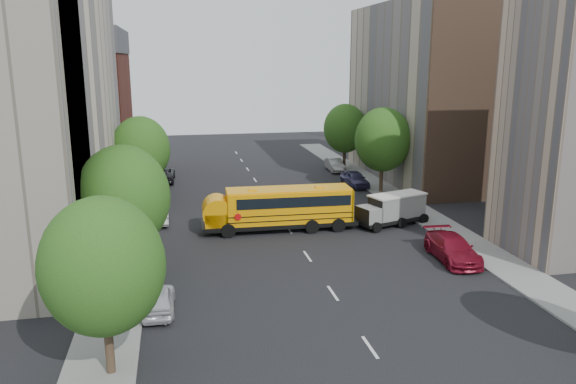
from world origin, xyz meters
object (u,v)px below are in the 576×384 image
object	(u,v)px
street_tree_1	(124,197)
school_bus	(278,207)
parked_car_0	(159,299)
safari_truck	(392,209)
parked_car_3	(452,248)
street_tree_4	(383,140)
street_tree_0	(103,266)
street_tree_5	(345,128)
parked_car_5	(335,165)
parked_car_2	(162,174)
street_tree_2	(141,150)
parked_car_4	(355,179)
parked_car_1	(158,213)

from	to	relation	value
street_tree_1	school_bus	distance (m)	13.35
street_tree_1	parked_car_0	size ratio (longest dim) A/B	2.00
safari_truck	parked_car_0	size ratio (longest dim) A/B	1.50
parked_car_3	street_tree_4	bearing A→B (deg)	86.76
street_tree_1	parked_car_0	world-z (taller)	street_tree_1
street_tree_0	school_bus	size ratio (longest dim) A/B	0.64
street_tree_4	school_bus	distance (m)	15.79
street_tree_4	street_tree_5	world-z (taller)	street_tree_4
street_tree_0	parked_car_3	xyz separation A→B (m)	(19.82, 9.51, -3.85)
street_tree_4	safari_truck	world-z (taller)	street_tree_4
street_tree_1	parked_car_5	xyz separation A→B (m)	(20.60, 29.03, -4.24)
school_bus	parked_car_2	size ratio (longest dim) A/B	2.06
safari_truck	parked_car_3	distance (m)	8.14
street_tree_2	parked_car_0	world-z (taller)	street_tree_2
street_tree_5	parked_car_0	world-z (taller)	street_tree_5
parked_car_0	parked_car_5	xyz separation A→B (m)	(18.83, 33.49, 0.04)
safari_truck	parked_car_4	distance (m)	13.49
street_tree_5	school_bus	size ratio (longest dim) A/B	0.65
street_tree_5	parked_car_0	bearing A→B (deg)	-120.42
street_tree_4	parked_car_5	distance (m)	11.95
parked_car_3	parked_car_2	bearing A→B (deg)	127.21
street_tree_1	safari_truck	distance (m)	20.79
street_tree_1	safari_truck	size ratio (longest dim) A/B	1.34
parked_car_3	parked_car_0	bearing A→B (deg)	-164.09
street_tree_2	street_tree_5	bearing A→B (deg)	28.61
street_tree_4	parked_car_1	xyz separation A→B (m)	(-20.60, -6.12, -4.34)
street_tree_4	parked_car_4	xyz separation A→B (m)	(-1.62, 3.01, -4.31)
school_bus	parked_car_4	world-z (taller)	school_bus
street_tree_2	parked_car_2	distance (m)	10.07
street_tree_0	parked_car_1	world-z (taller)	street_tree_0
street_tree_4	parked_car_3	size ratio (longest dim) A/B	1.49
street_tree_2	parked_car_3	bearing A→B (deg)	-43.01
street_tree_5	street_tree_1	bearing A→B (deg)	-126.25
parked_car_3	street_tree_2	bearing A→B (deg)	140.49
street_tree_2	parked_car_5	xyz separation A→B (m)	(20.60, 11.03, -4.12)
street_tree_0	parked_car_2	xyz separation A→B (m)	(1.40, 37.11, -3.86)
safari_truck	parked_car_2	xyz separation A→B (m)	(-17.60, 19.52, -0.49)
street_tree_2	parked_car_4	distance (m)	21.00
safari_truck	parked_car_2	size ratio (longest dim) A/B	1.06
parked_car_2	parked_car_4	xyz separation A→B (m)	(18.98, -6.10, -0.01)
parked_car_4	street_tree_1	bearing A→B (deg)	-137.73
parked_car_1	parked_car_4	world-z (taller)	parked_car_4
street_tree_4	safari_truck	size ratio (longest dim) A/B	1.37
street_tree_1	street_tree_5	bearing A→B (deg)	53.75
safari_truck	parked_car_5	size ratio (longest dim) A/B	1.37
street_tree_2	parked_car_2	xyz separation A→B (m)	(1.40, 9.11, -4.05)
street_tree_1	parked_car_4	bearing A→B (deg)	45.87
street_tree_2	parked_car_0	bearing A→B (deg)	-85.49
street_tree_2	street_tree_4	xyz separation A→B (m)	(22.00, 0.00, 0.25)
parked_car_1	parked_car_3	distance (m)	22.19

